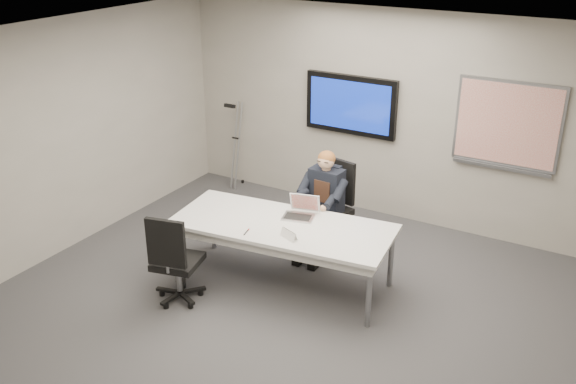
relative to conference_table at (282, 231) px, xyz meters
The scene contains 14 objects.
floor 0.99m from the conference_table, 71.08° to the right, with size 6.00×6.00×0.02m, color #343336.
ceiling 2.26m from the conference_table, 71.08° to the right, with size 6.00×6.00×0.02m, color silver.
wall_back 2.43m from the conference_table, 84.09° to the left, with size 6.00×0.02×2.80m, color #AAA59A.
wall_left 2.94m from the conference_table, 165.85° to the right, with size 0.02×6.00×2.80m, color #AAA59A.
conference_table is the anchor object (origin of this frame).
tv_display 2.42m from the conference_table, 96.63° to the left, with size 1.30×0.09×0.80m.
whiteboard 3.02m from the conference_table, 51.81° to the left, with size 1.25×0.08×1.10m.
office_chair_far 1.10m from the conference_table, 86.94° to the left, with size 0.63×0.63×1.11m.
office_chair_near 1.23m from the conference_table, 131.47° to the right, with size 0.61×0.61×1.06m.
seated_person 0.81m from the conference_table, 86.71° to the left, with size 0.42×0.71×1.30m.
crutch 2.92m from the conference_table, 134.31° to the left, with size 0.18×0.35×1.37m, color #A3A6AA, non-canonical shape.
laptop 0.32m from the conference_table, 74.47° to the left, with size 0.39×0.40×0.24m.
name_tent 0.36m from the conference_table, 47.67° to the right, with size 0.23×0.06×0.09m, color white, non-canonical shape.
pen 0.44m from the conference_table, 121.69° to the right, with size 0.01×0.01×0.15m, color black.
Camera 1 is at (2.97, -4.70, 3.86)m, focal length 40.00 mm.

